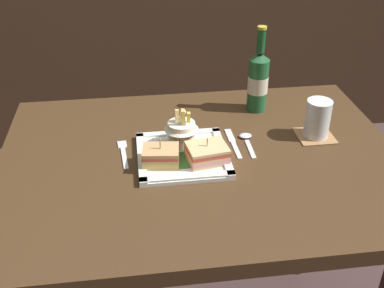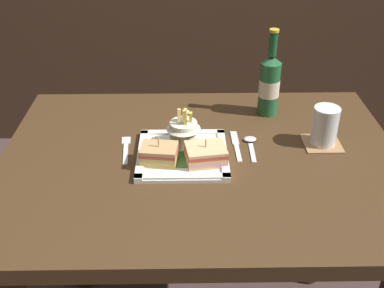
{
  "view_description": "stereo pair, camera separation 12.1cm",
  "coord_description": "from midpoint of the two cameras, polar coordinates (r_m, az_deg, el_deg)",
  "views": [
    {
      "loc": [
        -0.16,
        -1.02,
        1.45
      ],
      "look_at": [
        -0.02,
        0.0,
        0.82
      ],
      "focal_mm": 44.11,
      "sensor_mm": 36.0,
      "label": 1
    },
    {
      "loc": [
        -0.04,
        -1.03,
        1.45
      ],
      "look_at": [
        -0.02,
        0.0,
        0.82
      ],
      "focal_mm": 44.11,
      "sensor_mm": 36.0,
      "label": 2
    }
  ],
  "objects": [
    {
      "name": "fork",
      "position": [
        1.27,
        -11.0,
        -1.1
      ],
      "size": [
        0.03,
        0.14,
        0.0
      ],
      "color": "silver",
      "rests_on": "dining_table"
    },
    {
      "name": "sandwich_half_left",
      "position": [
        1.18,
        -6.73,
        -1.56
      ],
      "size": [
        0.1,
        0.08,
        0.07
      ],
      "color": "tan",
      "rests_on": "square_plate"
    },
    {
      "name": "knife",
      "position": [
        1.29,
        2.3,
        0.18
      ],
      "size": [
        0.02,
        0.16,
        0.0
      ],
      "color": "silver",
      "rests_on": "dining_table"
    },
    {
      "name": "dining_table",
      "position": [
        1.34,
        -1.55,
        -8.13
      ],
      "size": [
        1.06,
        0.78,
        0.78
      ],
      "color": "#422C19",
      "rests_on": "ground_plane"
    },
    {
      "name": "fries_cup",
      "position": [
        1.24,
        -4.07,
        1.68
      ],
      "size": [
        0.09,
        0.09,
        0.11
      ],
      "color": "silver",
      "rests_on": "square_plate"
    },
    {
      "name": "water_glass",
      "position": [
        1.33,
        12.41,
        2.66
      ],
      "size": [
        0.07,
        0.07,
        0.11
      ],
      "color": "silver",
      "rests_on": "dining_table"
    },
    {
      "name": "sandwich_half_right",
      "position": [
        1.19,
        -1.06,
        -1.2
      ],
      "size": [
        0.11,
        0.09,
        0.06
      ],
      "color": "#DAB275",
      "rests_on": "square_plate"
    },
    {
      "name": "spoon",
      "position": [
        1.3,
        4.0,
        0.53
      ],
      "size": [
        0.03,
        0.12,
        0.01
      ],
      "color": "silver",
      "rests_on": "dining_table"
    },
    {
      "name": "square_plate",
      "position": [
        1.23,
        -3.97,
        -1.46
      ],
      "size": [
        0.23,
        0.23,
        0.02
      ],
      "color": "white",
      "rests_on": "dining_table"
    },
    {
      "name": "drink_coaster",
      "position": [
        1.35,
        12.18,
        0.9
      ],
      "size": [
        0.1,
        0.1,
        0.0
      ],
      "primitive_type": "cube",
      "color": "#A37348",
      "rests_on": "dining_table"
    },
    {
      "name": "beer_bottle",
      "position": [
        1.43,
        5.59,
        7.6
      ],
      "size": [
        0.06,
        0.06,
        0.26
      ],
      "color": "#1F5C32",
      "rests_on": "dining_table"
    }
  ]
}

